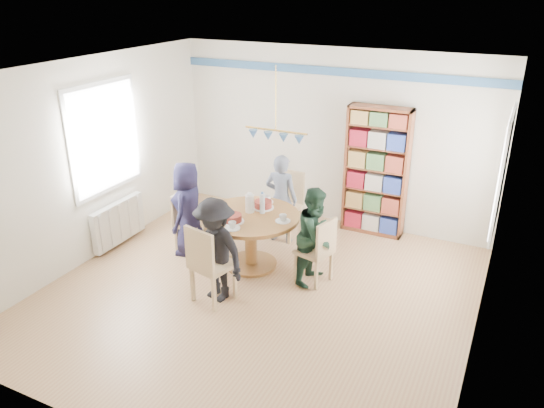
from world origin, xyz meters
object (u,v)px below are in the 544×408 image
Objects in this scene: chair_right at (319,248)px; person_far at (281,199)px; radiator at (119,222)px; person_near at (215,250)px; person_left at (188,209)px; person_right at (316,236)px; bookshelf at (376,173)px; chair_far at (287,201)px; dining_table at (251,228)px; chair_near at (208,262)px; chair_left at (185,218)px.

chair_right is 0.67× the size of person_far.
radiator is 2.12m from person_near.
person_far is (0.99, 0.90, -0.00)m from person_left.
radiator is 1.13m from person_left.
person_far is at bearing 104.19° from person_near.
person_right is (-0.06, 0.04, 0.14)m from chair_right.
chair_far is at bearing -149.15° from bookshelf.
bookshelf reaches higher than person_far.
bookshelf is at bearing -2.53° from person_right.
chair_far is at bearing 130.62° from chair_right.
chair_far is at bearing 104.47° from person_near.
chair_right is 1.29m from person_far.
chair_near is at bearing -91.50° from dining_table.
person_near is (2.01, -0.59, 0.30)m from radiator.
person_right is (0.94, 1.03, 0.08)m from chair_near.
radiator is at bearing 102.12° from person_right.
chair_near is 1.87m from person_far.
person_right is at bearing 6.11° from radiator.
chair_right is at bearing 134.62° from person_far.
radiator is 2.04m from dining_table.
chair_left is 0.44× the size of bookshelf.
chair_far is (2.05, 1.36, 0.20)m from radiator.
person_near reaches higher than chair_near.
person_right is at bearing -0.48° from chair_left.
chair_near is 0.79× the size of person_right.
person_near is (-0.91, -0.91, 0.02)m from person_right.
bookshelf is (1.13, 0.68, 0.41)m from chair_far.
person_left is at bearing 98.06° from person_right.
person_right is 0.95× the size of person_far.
radiator is 3.83m from bookshelf.
chair_far is 1.96m from person_near.
chair_right is 1.31m from person_near.
chair_left is at bearing 177.93° from dining_table.
bookshelf is at bearing 56.17° from dining_table.
chair_left is at bearing -136.98° from chair_far.
person_far is at bearing 52.16° from person_right.
chair_right is (0.98, -0.02, -0.07)m from dining_table.
person_near reaches higher than chair_left.
person_right is (1.86, 0.07, -0.04)m from person_left.
person_far is at bearing 121.55° from person_left.
person_near is at bearing -16.45° from radiator.
bookshelf reaches higher than dining_table.
bookshelf is (2.12, 1.79, 0.28)m from person_left.
chair_right is 0.16m from person_right.
chair_near reaches higher than chair_far.
bookshelf is at bearing -143.81° from person_far.
person_right is (0.87, -1.05, 0.09)m from chair_far.
chair_near is 0.75× the size of person_far.
person_right reaches higher than chair_far.
person_right is at bearing 148.30° from chair_right.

